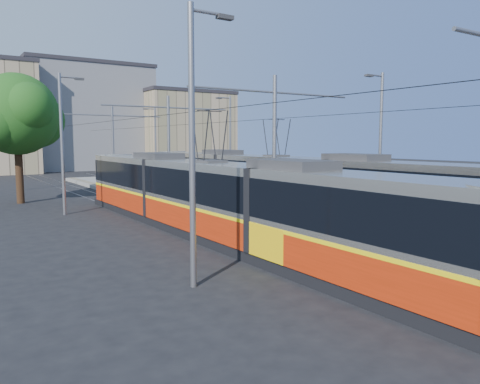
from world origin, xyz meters
TOP-DOWN VIEW (x-y plane):
  - ground at (0.00, 0.00)m, footprint 160.00×160.00m
  - platform at (0.00, 17.00)m, footprint 4.00×50.00m
  - tactile_strip_left at (-1.45, 17.00)m, footprint 0.70×50.00m
  - tactile_strip_right at (1.45, 17.00)m, footprint 0.70×50.00m
  - rails at (0.00, 17.00)m, footprint 8.71×70.00m
  - track_arrow at (-3.60, -3.00)m, footprint 1.20×5.00m
  - tram_left at (-3.60, 7.88)m, footprint 2.43×27.86m
  - tram_right at (3.60, 12.52)m, footprint 2.43×31.45m
  - catenary at (0.00, 14.15)m, footprint 9.20×70.00m
  - street_lamps at (-0.00, 21.00)m, footprint 15.18×38.22m
  - shelter at (1.01, 16.11)m, footprint 0.93×1.22m
  - tree at (-8.50, 25.00)m, footprint 6.01×5.55m
  - building_centre at (6.00, 64.00)m, footprint 18.36×14.28m
  - building_right at (20.00, 58.00)m, footprint 14.28×10.20m

SIDE VIEW (x-z plane):
  - ground at x=0.00m, z-range 0.00..0.00m
  - track_arrow at x=-3.60m, z-range 0.00..0.01m
  - rails at x=0.00m, z-range 0.00..0.03m
  - platform at x=0.00m, z-range 0.00..0.30m
  - tactile_strip_left at x=-1.45m, z-range 0.30..0.31m
  - tactile_strip_right at x=1.45m, z-range 0.30..0.31m
  - shelter at x=1.01m, z-range 0.36..2.76m
  - tram_left at x=-3.60m, z-range -1.04..4.46m
  - tram_right at x=3.60m, z-range -0.89..4.61m
  - street_lamps at x=0.00m, z-range 0.18..8.18m
  - catenary at x=0.00m, z-range 1.02..8.02m
  - tree at x=-8.50m, z-range 1.54..10.26m
  - building_right at x=20.00m, z-range 0.01..12.02m
  - building_centre at x=6.00m, z-range 0.01..15.64m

